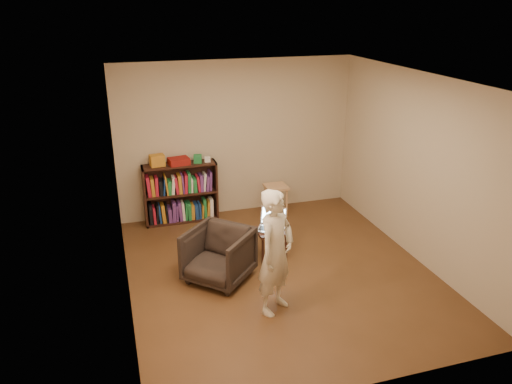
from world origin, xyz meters
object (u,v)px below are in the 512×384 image
object	(u,v)px
bookshelf	(181,196)
stool	(276,191)
laptop	(272,224)
armchair	(218,255)
person	(276,252)
side_table	(271,234)

from	to	relation	value
bookshelf	stool	world-z (taller)	bookshelf
laptop	bookshelf	bearing A→B (deg)	156.07
armchair	laptop	xyz separation A→B (m)	(0.89, 0.47, 0.11)
laptop	person	xyz separation A→B (m)	(-0.40, -1.33, 0.30)
laptop	side_table	bearing A→B (deg)	-89.61
armchair	person	size ratio (longest dim) A/B	0.51
laptop	armchair	bearing A→B (deg)	-120.69
stool	laptop	xyz separation A→B (m)	(-0.52, -1.32, 0.04)
bookshelf	armchair	world-z (taller)	bookshelf
bookshelf	laptop	distance (m)	1.88
bookshelf	person	size ratio (longest dim) A/B	0.78
bookshelf	side_table	distance (m)	1.91
bookshelf	armchair	bearing A→B (deg)	-85.06
stool	laptop	world-z (taller)	laptop
bookshelf	stool	bearing A→B (deg)	-8.27
armchair	stool	bearing A→B (deg)	95.57
bookshelf	person	xyz separation A→B (m)	(0.66, -2.88, 0.33)
side_table	laptop	distance (m)	0.14
side_table	person	world-z (taller)	person
side_table	stool	bearing A→B (deg)	68.08
armchair	side_table	bearing A→B (deg)	69.81
bookshelf	laptop	size ratio (longest dim) A/B	2.34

